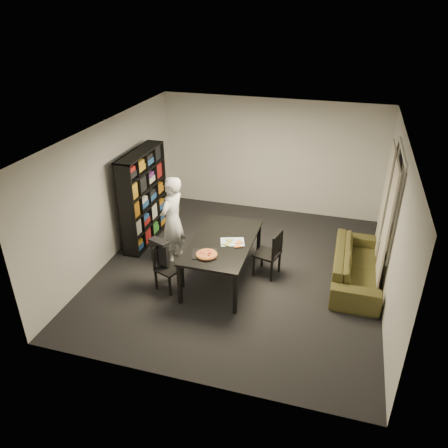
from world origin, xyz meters
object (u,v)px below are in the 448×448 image
(person, at_px, (172,220))
(sofa, at_px, (357,266))
(baking_tray, at_px, (205,254))
(bookshelf, at_px, (144,197))
(dining_table, at_px, (222,244))
(chair_left, at_px, (165,264))
(chair_right, at_px, (272,251))
(pepperoni_pizza, at_px, (207,254))

(person, distance_m, sofa, 3.41)
(baking_tray, height_order, sofa, baking_tray)
(bookshelf, distance_m, dining_table, 2.15)
(person, height_order, baking_tray, person)
(chair_left, bearing_deg, person, 34.08)
(bookshelf, relative_size, chair_left, 2.32)
(dining_table, relative_size, chair_left, 2.28)
(bookshelf, xyz_separation_m, sofa, (4.21, -0.33, -0.65))
(chair_right, distance_m, person, 1.91)
(dining_table, distance_m, chair_left, 1.03)
(chair_left, xyz_separation_m, baking_tray, (0.71, 0.00, 0.32))
(pepperoni_pizza, xyz_separation_m, sofa, (2.40, 1.15, -0.50))
(dining_table, relative_size, chair_right, 2.12)
(bookshelf, xyz_separation_m, person, (0.86, -0.60, -0.10))
(person, bearing_deg, chair_right, 100.39)
(person, relative_size, pepperoni_pizza, 4.85)
(pepperoni_pizza, bearing_deg, chair_left, 177.14)
(chair_right, relative_size, sofa, 0.43)
(bookshelf, relative_size, person, 1.12)
(dining_table, distance_m, pepperoni_pizza, 0.56)
(chair_right, height_order, pepperoni_pizza, chair_right)
(bookshelf, height_order, person, bookshelf)
(bookshelf, xyz_separation_m, chair_left, (1.05, -1.45, -0.48))
(dining_table, bearing_deg, person, 162.21)
(bookshelf, height_order, pepperoni_pizza, bookshelf)
(pepperoni_pizza, bearing_deg, bookshelf, 140.68)
(chair_right, xyz_separation_m, person, (-1.88, 0.00, 0.35))
(sofa, bearing_deg, person, 94.50)
(chair_right, distance_m, pepperoni_pizza, 1.31)
(dining_table, height_order, baking_tray, baking_tray)
(pepperoni_pizza, bearing_deg, dining_table, 79.12)
(bookshelf, relative_size, sofa, 0.93)
(dining_table, distance_m, person, 1.13)
(chair_right, xyz_separation_m, baking_tray, (-0.97, -0.84, 0.28))
(bookshelf, xyz_separation_m, pepperoni_pizza, (1.81, -1.49, -0.15))
(chair_right, bearing_deg, sofa, 113.89)
(sofa, bearing_deg, pepperoni_pizza, 115.63)
(person, xyz_separation_m, sofa, (3.36, 0.26, -0.55))
(bookshelf, distance_m, sofa, 4.28)
(dining_table, height_order, pepperoni_pizza, pepperoni_pizza)
(person, bearing_deg, baking_tray, 57.48)
(bookshelf, distance_m, chair_right, 2.83)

